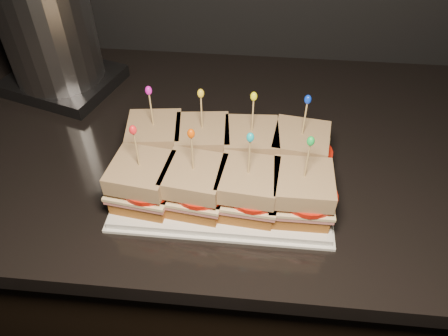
{
  "coord_description": "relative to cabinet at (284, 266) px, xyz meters",
  "views": [
    {
      "loc": [
        -0.45,
        0.93,
        1.47
      ],
      "look_at": [
        -0.5,
        1.5,
        0.92
      ],
      "focal_mm": 35.0,
      "sensor_mm": 36.0,
      "label": 1
    }
  ],
  "objects": [
    {
      "name": "sandwich_1_bread_bot",
      "position": [
        -0.2,
        -0.09,
        0.48
      ],
      "size": [
        0.11,
        0.11,
        0.03
      ],
      "primitive_type": "cube",
      "rotation": [
        0.0,
        0.0,
        0.12
      ],
      "color": "brown",
      "rests_on": "platter"
    },
    {
      "name": "sandwich_2_cheese",
      "position": [
        -0.11,
        -0.09,
        0.51
      ],
      "size": [
        0.11,
        0.11,
        0.01
      ],
      "primitive_type": "cube",
      "rotation": [
        0.0,
        0.0,
        0.06
      ],
      "color": "beige",
      "rests_on": "sandwich_2_ham"
    },
    {
      "name": "sandwich_5_ham",
      "position": [
        -0.2,
        -0.2,
        0.5
      ],
      "size": [
        0.12,
        0.12,
        0.01
      ],
      "primitive_type": "cube",
      "rotation": [
        0.0,
        0.0,
        -0.13
      ],
      "color": "#C56768",
      "rests_on": "sandwich_5_bread_bot"
    },
    {
      "name": "sandwich_0_tomato",
      "position": [
        -0.28,
        -0.1,
        0.52
      ],
      "size": [
        0.1,
        0.1,
        0.01
      ],
      "primitive_type": "cylinder",
      "color": "red",
      "rests_on": "sandwich_0_cheese"
    },
    {
      "name": "sandwich_5_pick",
      "position": [
        -0.2,
        -0.2,
        0.58
      ],
      "size": [
        0.0,
        0.0,
        0.09
      ],
      "primitive_type": "cylinder",
      "color": "tan",
      "rests_on": "sandwich_5_bread_top"
    },
    {
      "name": "sandwich_2_tomato",
      "position": [
        -0.1,
        -0.1,
        0.52
      ],
      "size": [
        0.1,
        0.1,
        0.01
      ],
      "primitive_type": "cylinder",
      "color": "red",
      "rests_on": "sandwich_2_cheese"
    },
    {
      "name": "sandwich_0_pick",
      "position": [
        -0.29,
        -0.09,
        0.58
      ],
      "size": [
        0.0,
        0.0,
        0.09
      ],
      "primitive_type": "cylinder",
      "color": "tan",
      "rests_on": "sandwich_0_bread_top"
    },
    {
      "name": "sandwich_0_bread_top",
      "position": [
        -0.29,
        -0.09,
        0.54
      ],
      "size": [
        0.11,
        0.11,
        0.03
      ],
      "primitive_type": "cube",
      "rotation": [
        0.0,
        0.0,
        0.13
      ],
      "color": "#5C2E0C",
      "rests_on": "sandwich_0_tomato"
    },
    {
      "name": "sandwich_0_cheese",
      "position": [
        -0.29,
        -0.09,
        0.51
      ],
      "size": [
        0.12,
        0.12,
        0.01
      ],
      "primitive_type": "cube",
      "rotation": [
        0.0,
        0.0,
        0.13
      ],
      "color": "beige",
      "rests_on": "sandwich_0_ham"
    },
    {
      "name": "sandwich_1_cheese",
      "position": [
        -0.2,
        -0.09,
        0.51
      ],
      "size": [
        0.12,
        0.12,
        0.01
      ],
      "primitive_type": "cube",
      "rotation": [
        0.0,
        0.0,
        0.12
      ],
      "color": "beige",
      "rests_on": "sandwich_1_ham"
    },
    {
      "name": "sandwich_7_tomato",
      "position": [
        -0.01,
        -0.2,
        0.52
      ],
      "size": [
        0.1,
        0.1,
        0.01
      ],
      "primitive_type": "cylinder",
      "color": "red",
      "rests_on": "sandwich_7_cheese"
    },
    {
      "name": "sandwich_1_bread_top",
      "position": [
        -0.2,
        -0.09,
        0.54
      ],
      "size": [
        0.11,
        0.11,
        0.03
      ],
      "primitive_type": "cube",
      "rotation": [
        0.0,
        0.0,
        0.12
      ],
      "color": "#5C2E0C",
      "rests_on": "sandwich_1_tomato"
    },
    {
      "name": "appliance_body",
      "position": [
        -0.58,
        0.17,
        0.62
      ],
      "size": [
        0.21,
        0.21,
        0.27
      ],
      "primitive_type": "cylinder",
      "color": "silver",
      "rests_on": "appliance_base"
    },
    {
      "name": "sandwich_3_ham",
      "position": [
        -0.02,
        -0.09,
        0.5
      ],
      "size": [
        0.12,
        0.12,
        0.01
      ],
      "primitive_type": "cube",
      "rotation": [
        0.0,
        0.0,
        -0.13
      ],
      "color": "#C56768",
      "rests_on": "sandwich_3_bread_bot"
    },
    {
      "name": "sandwich_6_tomato",
      "position": [
        -0.1,
        -0.2,
        0.52
      ],
      "size": [
        0.1,
        0.1,
        0.01
      ],
      "primitive_type": "cylinder",
      "color": "red",
      "rests_on": "sandwich_6_cheese"
    },
    {
      "name": "sandwich_7_frill",
      "position": [
        -0.02,
        -0.2,
        0.63
      ],
      "size": [
        0.01,
        0.01,
        0.02
      ],
      "primitive_type": "ellipsoid",
      "color": "green",
      "rests_on": "sandwich_7_pick"
    },
    {
      "name": "sandwich_4_bread_top",
      "position": [
        -0.29,
        -0.2,
        0.54
      ],
      "size": [
        0.11,
        0.11,
        0.03
      ],
      "primitive_type": "cube",
      "rotation": [
        0.0,
        0.0,
        -0.13
      ],
      "color": "#5C2E0C",
      "rests_on": "sandwich_4_tomato"
    },
    {
      "name": "sandwich_2_pick",
      "position": [
        -0.11,
        -0.09,
        0.58
      ],
      "size": [
        0.0,
        0.0,
        0.09
      ],
      "primitive_type": "cylinder",
      "color": "tan",
      "rests_on": "sandwich_2_bread_top"
    },
    {
      "name": "platter_rim",
      "position": [
        -0.16,
        -0.14,
        0.46
      ],
      "size": [
        0.4,
        0.25,
        0.01
      ],
      "primitive_type": "cube",
      "color": "white",
      "rests_on": "granite_slab"
    },
    {
      "name": "sandwich_0_ham",
      "position": [
        -0.29,
        -0.09,
        0.5
      ],
      "size": [
        0.12,
        0.12,
        0.01
      ],
      "primitive_type": "cube",
      "rotation": [
        0.0,
        0.0,
        0.13
      ],
      "color": "#C56768",
      "rests_on": "sandwich_0_bread_bot"
    },
    {
      "name": "sandwich_6_bread_bot",
      "position": [
        -0.11,
        -0.2,
        0.48
      ],
      "size": [
        0.1,
        0.1,
        0.03
      ],
      "primitive_type": "cube",
      "rotation": [
        0.0,
        0.0,
        -0.09
      ],
      "color": "brown",
      "rests_on": "platter"
    },
    {
      "name": "sandwich_4_ham",
      "position": [
        -0.29,
        -0.2,
        0.5
      ],
      "size": [
        0.12,
        0.12,
        0.01
      ],
      "primitive_type": "cube",
      "rotation": [
        0.0,
        0.0,
        -0.13
      ],
      "color": "#C56768",
      "rests_on": "sandwich_4_bread_bot"
    },
    {
      "name": "sandwich_3_bread_top",
      "position": [
        -0.02,
        -0.09,
        0.54
      ],
      "size": [
        0.11,
        0.11,
        0.03
      ],
      "primitive_type": "cube",
      "rotation": [
        0.0,
        0.0,
        -0.13
      ],
      "color": "#5C2E0C",
      "rests_on": "sandwich_3_tomato"
    },
    {
      "name": "sandwich_7_cheese",
      "position": [
        -0.02,
        -0.2,
        0.51
      ],
      "size": [
        0.11,
        0.1,
        0.01
      ],
      "primitive_type": "cube",
      "rotation": [
        0.0,
        0.0,
        0.0
      ],
      "color": "beige",
      "rests_on": "sandwich_7_ham"
    },
    {
      "name": "sandwich_2_ham",
      "position": [
        -0.11,
        -0.09,
        0.5
      ],
      "size": [
        0.11,
        0.11,
        0.01
      ],
      "primitive_type": "cube",
      "rotation": [
        0.0,
        0.0,
        0.06
      ],
      "color": "#C56768",
      "rests_on": "sandwich_2_bread_bot"
    },
    {
      "name": "sandwich_2_bread_top",
      "position": [
        -0.11,
        -0.09,
        0.54
      ],
      "size": [
        0.1,
        0.1,
        0.03
      ],
      "primitive_type": "cube",
      "rotation": [
        0.0,
        0.0,
        0.06
      ],
      "color": "#5C2E0C",
      "rests_on": "sandwich_2_tomato"
    },
    {
      "name": "sandwich_6_bread_top",
      "position": [
        -0.11,
        -0.2,
        0.54
      ],
      "size": [
        0.11,
        0.11,
        0.03
      ],
      "primitive_type": "cube",
      "rotation": [
        0.0,
        0.0,
        -0.09
      ],
      "color": "#5C2E0C",
      "rests_on": "sandwich_6_tomato"
    },
    {
      "name": "sandwich_3_frill",
      "position": [
        -0.02,
        -0.09,
        0.63
      ],
      "size": [
        0.01,
        0.01,
        0.02
      ],
      "primitive_type": "ellipsoid",
      "color": "#0A30CF",
      "rests_on": "sandwich_3_pick"
    },
    {
      "name": "sandwich_0_bread_bot",
      "position": [
        -0.29,
        -0.09,
        0.48
      ],
      "size": [
        0.11,
        0.11,
        0.03
      ],
      "primitive_type": "cube",
      "rotation": [
        0.0,
        0.0,
        0.13
      ],
      "color": "brown",
      "rests_on": "platter"
    },
    {
      "name": "sandwich_7_bread_top",
      "position": [
        -0.02,
        -0.2,
        0.54
      ],
      "size": [
        0.1,
        0.1,
        0.03
      ],
      "primitive_type": "cube",
      "rotation": [
        0.0,
        0.0,
        0.0
      ],
      "color": "#5C2E0C",
      "rests_on": "sandwich_7_tomato"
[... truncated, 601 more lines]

